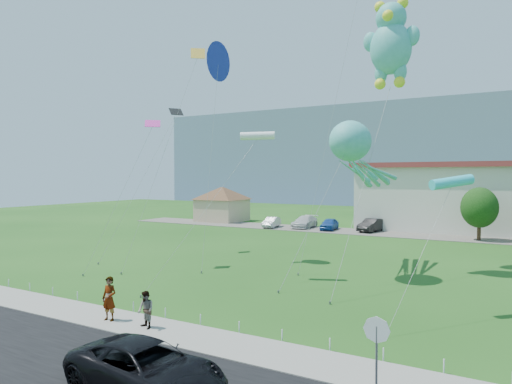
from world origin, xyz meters
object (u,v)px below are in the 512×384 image
teddy_bear_kite (391,42)px  suv (146,368)px  parked_car_silver (272,222)px  parked_car_blue (329,224)px  stop_sign (377,337)px  pedestrian_left (109,299)px  parked_car_white (305,222)px  parked_car_black (372,225)px  octopus_kite (357,155)px  pavilion (222,201)px  pedestrian_right (146,310)px

teddy_bear_kite → suv: bearing=-95.9°
parked_car_silver → teddy_bear_kite: teddy_bear_kite is taller
suv → parked_car_blue: size_ratio=1.28×
stop_sign → pedestrian_left: size_ratio=1.27×
parked_car_white → parked_car_black: parked_car_black is taller
stop_sign → suv: size_ratio=0.47×
parked_car_black → parked_car_silver: bearing=-160.1°
octopus_kite → pedestrian_left: bearing=-113.2°
stop_sign → parked_car_blue: 42.41m
pedestrian_left → teddy_bear_kite: teddy_bear_kite is taller
pavilion → parked_car_blue: (17.57, -2.92, -2.26)m
pavilion → teddy_bear_kite: teddy_bear_kite is taller
parked_car_blue → octopus_kite: bearing=-72.2°
suv → teddy_bear_kite: bearing=-1.6°
pavilion → parked_car_black: bearing=-5.4°
suv → parked_car_white: parked_car_white is taller
teddy_bear_kite → octopus_kite: bearing=-134.6°
pedestrian_left → pedestrian_right: 2.19m
pavilion → parked_car_black: (22.51, -2.13, -2.20)m
pedestrian_right → parked_car_silver: bearing=128.5°
pavilion → suv: (27.31, -45.21, -2.23)m
octopus_kite → parked_car_black: bearing=102.7°
suv → pedestrian_right: size_ratio=3.35×
pedestrian_right → octopus_kite: bearing=92.9°
pedestrian_left → parked_car_blue: pedestrian_left is taller
pedestrian_left → parked_car_white: 39.32m
teddy_bear_kite → parked_car_white: bearing=125.9°
stop_sign → pedestrian_right: stop_sign is taller
pedestrian_right → octopus_kite: (4.44, 15.45, 7.10)m
suv → parked_car_blue: 43.41m
pavilion → parked_car_black: 22.72m
pedestrian_right → octopus_kite: size_ratio=0.12×
suv → parked_car_silver: size_ratio=1.35×
stop_sign → pedestrian_left: stop_sign is taller
parked_car_black → teddy_bear_kite: 27.17m
suv → parked_car_blue: suv is taller
stop_sign → parked_car_blue: size_ratio=0.60×
stop_sign → pedestrian_right: 10.26m
pedestrian_right → teddy_bear_kite: bearing=89.1°
parked_car_black → parked_car_blue: bearing=-159.5°
pavilion → pedestrian_right: size_ratio=5.80×
stop_sign → parked_car_silver: size_ratio=0.64×
parked_car_black → octopus_kite: 25.04m
pedestrian_left → parked_car_white: bearing=94.4°
stop_sign → pedestrian_right: size_ratio=1.58×
pavilion → suv: 52.87m
pedestrian_left → teddy_bear_kite: size_ratio=0.11×
pavilion → stop_sign: size_ratio=3.68×
parked_car_blue → octopus_kite: (10.23, -22.61, 7.22)m
parked_car_silver → parked_car_black: size_ratio=0.85×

